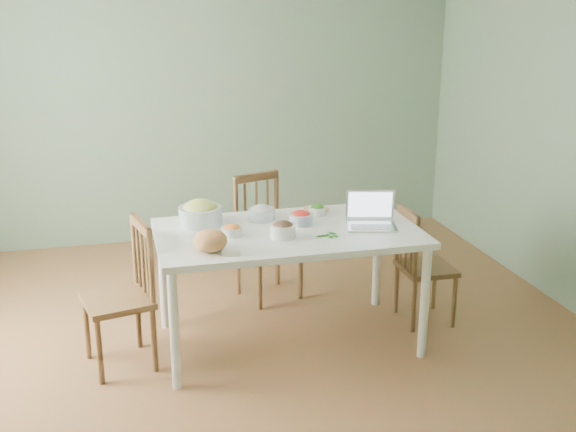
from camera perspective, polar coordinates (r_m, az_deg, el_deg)
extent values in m
cube|color=brown|center=(4.98, -2.62, -10.73)|extent=(5.00, 5.00, 0.00)
cube|color=slate|center=(6.93, -6.99, 9.04)|extent=(5.00, 0.00, 2.70)
cube|color=slate|center=(2.23, 10.11, -9.42)|extent=(5.00, 0.00, 2.70)
ellipsoid|color=#AD7038|center=(4.38, -6.30, -1.99)|extent=(0.24, 0.24, 0.14)
cube|color=beige|center=(4.31, -4.59, -3.04)|extent=(0.11, 0.04, 0.03)
cylinder|color=tan|center=(5.20, 2.30, 0.55)|extent=(0.25, 0.25, 0.02)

